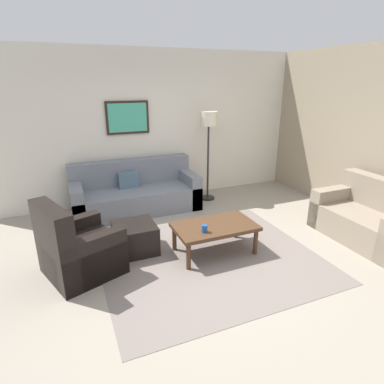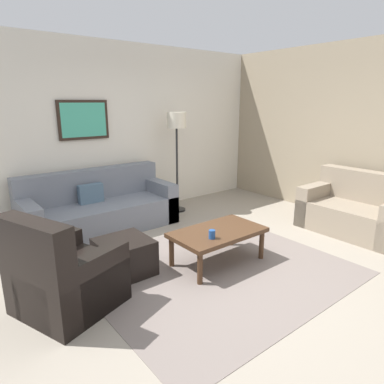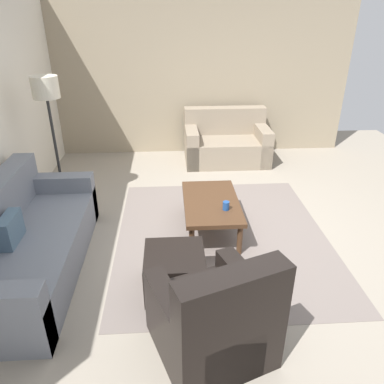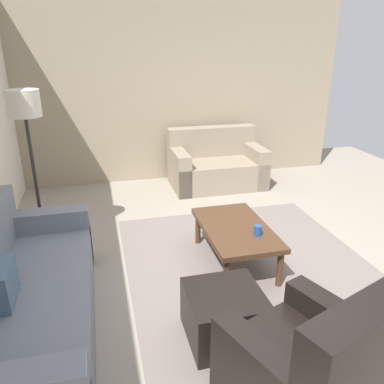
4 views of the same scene
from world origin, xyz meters
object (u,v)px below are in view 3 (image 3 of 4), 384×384
(lamp_standing, at_px, (48,102))
(cup, at_px, (226,206))
(armchair_leather, at_px, (215,325))
(coffee_table, at_px, (211,205))
(couch_main, at_px, (21,247))
(couch_loveseat, at_px, (226,144))
(ottoman, at_px, (175,271))

(lamp_standing, bearing_deg, cup, -116.40)
(armchair_leather, distance_m, coffee_table, 1.78)
(armchair_leather, height_order, coffee_table, armchair_leather)
(coffee_table, distance_m, cup, 0.28)
(armchair_leather, relative_size, lamp_standing, 0.60)
(couch_main, relative_size, lamp_standing, 1.30)
(couch_main, relative_size, cup, 22.49)
(couch_loveseat, bearing_deg, ottoman, 163.76)
(couch_loveseat, bearing_deg, lamp_standing, 121.75)
(ottoman, relative_size, lamp_standing, 0.33)
(armchair_leather, xyz_separation_m, cup, (1.55, -0.30, 0.15))
(coffee_table, distance_m, lamp_standing, 2.34)
(ottoman, bearing_deg, cup, -37.21)
(armchair_leather, bearing_deg, couch_loveseat, -9.41)
(ottoman, xyz_separation_m, lamp_standing, (1.81, 1.48, 1.21))
(armchair_leather, bearing_deg, lamp_standing, 34.37)
(couch_main, bearing_deg, armchair_leather, -122.08)
(couch_main, relative_size, coffee_table, 2.01)
(armchair_leather, bearing_deg, couch_main, 57.92)
(couch_loveseat, height_order, cup, couch_loveseat)
(armchair_leather, relative_size, cup, 10.43)
(lamp_standing, bearing_deg, coffee_table, -112.71)
(armchair_leather, xyz_separation_m, ottoman, (0.78, 0.29, -0.11))
(couch_main, bearing_deg, coffee_table, -72.04)
(coffee_table, xyz_separation_m, cup, (-0.22, -0.14, 0.10))
(ottoman, bearing_deg, armchair_leather, -159.65)
(couch_main, bearing_deg, lamp_standing, -1.73)
(couch_main, xyz_separation_m, couch_loveseat, (2.96, -2.49, 0.00))
(armchair_leather, distance_m, cup, 1.59)
(cup, bearing_deg, armchair_leather, 168.95)
(couch_main, height_order, couch_loveseat, same)
(coffee_table, bearing_deg, cup, -147.65)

